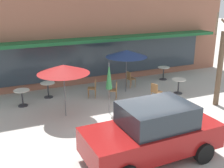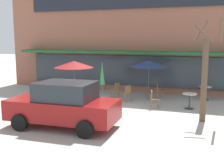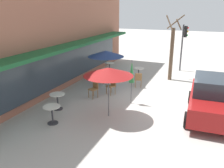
# 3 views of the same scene
# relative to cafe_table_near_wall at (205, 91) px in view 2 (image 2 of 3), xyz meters

# --- Properties ---
(ground_plane) EXTENTS (80.00, 80.00, 0.00)m
(ground_plane) POSITION_rel_cafe_table_near_wall_xyz_m (-4.25, -4.89, -0.52)
(ground_plane) COLOR #ADA8A0
(building_facade) EXTENTS (18.27, 9.10, 7.98)m
(building_facade) POSITION_rel_cafe_table_near_wall_xyz_m (-4.25, 5.08, 3.47)
(building_facade) COLOR #935B47
(building_facade) RESTS_ON ground
(cafe_table_near_wall) EXTENTS (0.70, 0.70, 0.76)m
(cafe_table_near_wall) POSITION_rel_cafe_table_near_wall_xyz_m (0.00, 0.00, 0.00)
(cafe_table_near_wall) COLOR #333338
(cafe_table_near_wall) RESTS_ON ground
(cafe_table_streetside) EXTENTS (0.70, 0.70, 0.76)m
(cafe_table_streetside) POSITION_rel_cafe_table_near_wall_xyz_m (-0.69, -2.37, 0.00)
(cafe_table_streetside) COLOR #333338
(cafe_table_streetside) RESTS_ON ground
(cafe_table_by_tree) EXTENTS (0.70, 0.70, 0.76)m
(cafe_table_by_tree) POSITION_rel_cafe_table_near_wall_xyz_m (-8.16, -0.87, 0.00)
(cafe_table_by_tree) COLOR #333338
(cafe_table_by_tree) RESTS_ON ground
(cafe_table_mid_patio) EXTENTS (0.70, 0.70, 0.76)m
(cafe_table_mid_patio) POSITION_rel_cafe_table_near_wall_xyz_m (-6.87, -0.24, 0.00)
(cafe_table_mid_patio) COLOR #333338
(cafe_table_mid_patio) RESTS_ON ground
(patio_umbrella_green_folded) EXTENTS (2.10, 2.10, 2.20)m
(patio_umbrella_green_folded) POSITION_rel_cafe_table_near_wall_xyz_m (-6.67, -2.73, 1.51)
(patio_umbrella_green_folded) COLOR #4C4C51
(patio_umbrella_green_folded) RESTS_ON ground
(patio_umbrella_cream_folded) EXTENTS (0.28, 0.28, 2.20)m
(patio_umbrella_cream_folded) POSITION_rel_cafe_table_near_wall_xyz_m (-4.89, -3.19, 1.11)
(patio_umbrella_cream_folded) COLOR #4C4C51
(patio_umbrella_cream_folded) RESTS_ON ground
(patio_umbrella_corner_open) EXTENTS (2.10, 2.10, 2.20)m
(patio_umbrella_corner_open) POSITION_rel_cafe_table_near_wall_xyz_m (-3.00, -1.03, 1.51)
(patio_umbrella_corner_open) COLOR #4C4C51
(patio_umbrella_corner_open) RESTS_ON ground
(cafe_chair_0) EXTENTS (0.47, 0.47, 0.89)m
(cafe_chair_0) POSITION_rel_cafe_table_near_wall_xyz_m (-2.48, -0.46, 0.01)
(cafe_chair_0) COLOR olive
(cafe_chair_0) RESTS_ON ground
(cafe_chair_1) EXTENTS (0.49, 0.49, 0.89)m
(cafe_chair_1) POSITION_rel_cafe_table_near_wall_xyz_m (-2.35, -2.84, 0.01)
(cafe_chair_1) COLOR olive
(cafe_chair_1) RESTS_ON ground
(cafe_chair_2) EXTENTS (0.54, 0.54, 0.89)m
(cafe_chair_2) POSITION_rel_cafe_table_near_wall_xyz_m (-4.02, -1.81, 0.01)
(cafe_chair_2) COLOR olive
(cafe_chair_2) RESTS_ON ground
(cafe_chair_3) EXTENTS (0.53, 0.53, 0.89)m
(cafe_chair_3) POSITION_rel_cafe_table_near_wall_xyz_m (-4.84, -1.14, 0.01)
(cafe_chair_3) COLOR olive
(cafe_chair_3) RESTS_ON ground
(parked_sedan) EXTENTS (4.24, 2.09, 1.76)m
(parked_sedan) POSITION_rel_cafe_table_near_wall_xyz_m (-5.05, -6.87, 0.36)
(parked_sedan) COLOR maroon
(parked_sedan) RESTS_ON ground
(street_tree) EXTENTS (1.10, 1.09, 4.14)m
(street_tree) POSITION_rel_cafe_table_near_wall_xyz_m (-0.03, -4.33, 1.36)
(street_tree) COLOR brown
(street_tree) RESTS_ON ground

